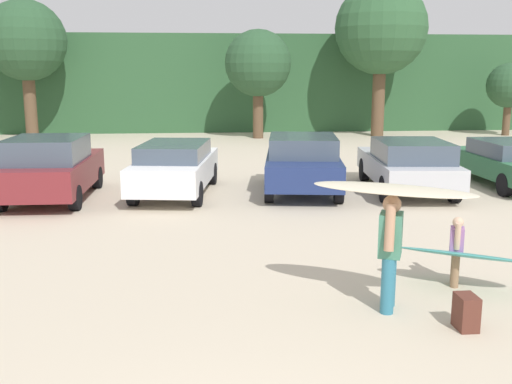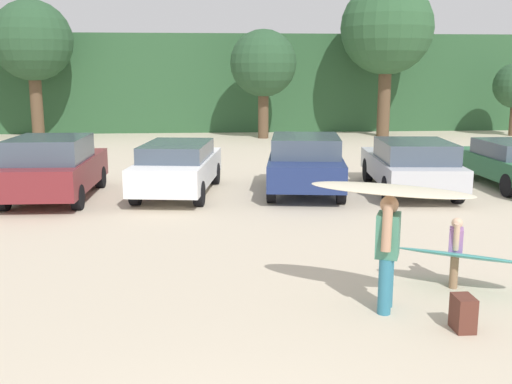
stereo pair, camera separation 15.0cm
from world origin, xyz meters
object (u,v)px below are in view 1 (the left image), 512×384
object	(u,v)px
parked_car_forest_green	(509,162)
surfboard_teal	(463,255)
parked_car_maroon	(50,167)
parked_car_silver	(408,164)
backpack_dropped	(466,312)
parked_car_navy	(303,162)
parked_car_white	(175,166)
person_child	(456,247)
surfboard_cream	(392,189)
person_adult	(390,246)

from	to	relation	value
parked_car_forest_green	surfboard_teal	distance (m)	9.21
parked_car_maroon	surfboard_teal	xyz separation A→B (m)	(7.70, -7.07, -0.32)
parked_car_silver	backpack_dropped	distance (m)	8.98
parked_car_navy	backpack_dropped	size ratio (longest dim) A/B	9.49
parked_car_white	surfboard_teal	size ratio (longest dim) A/B	2.32
parked_car_silver	surfboard_teal	distance (m)	7.42
parked_car_navy	parked_car_silver	distance (m)	2.83
surfboard_teal	parked_car_navy	bearing A→B (deg)	-50.82
parked_car_forest_green	person_child	size ratio (longest dim) A/B	4.18
surfboard_cream	surfboard_teal	size ratio (longest dim) A/B	1.10
parked_car_white	parked_car_forest_green	size ratio (longest dim) A/B	1.03
parked_car_silver	surfboard_cream	size ratio (longest dim) A/B	2.15
person_child	person_adult	bearing A→B (deg)	54.47
surfboard_cream	person_child	bearing A→B (deg)	-116.36
parked_car_white	parked_car_silver	bearing A→B (deg)	-84.16
parked_car_forest_green	parked_car_white	bearing A→B (deg)	92.21
person_adult	surfboard_teal	distance (m)	1.60
surfboard_teal	backpack_dropped	distance (m)	1.59
parked_car_maroon	surfboard_cream	bearing A→B (deg)	-140.04
parked_car_white	surfboard_cream	bearing A→B (deg)	-150.60
person_child	surfboard_teal	distance (m)	0.15
parked_car_navy	surfboard_teal	distance (m)	7.54
parked_car_navy	surfboard_cream	size ratio (longest dim) A/B	1.94
surfboard_cream	backpack_dropped	size ratio (longest dim) A/B	4.88
parked_car_navy	surfboard_cream	distance (m)	8.25
parked_car_forest_green	backpack_dropped	distance (m)	10.77
parked_car_navy	person_adult	size ratio (longest dim) A/B	2.66
person_adult	backpack_dropped	size ratio (longest dim) A/B	3.57
parked_car_forest_green	person_adult	size ratio (longest dim) A/B	2.80
surfboard_cream	backpack_dropped	bearing A→B (deg)	169.79
person_adult	surfboard_teal	size ratio (longest dim) A/B	0.80
parked_car_silver	backpack_dropped	bearing A→B (deg)	171.00
parked_car_maroon	parked_car_silver	size ratio (longest dim) A/B	0.89
parked_car_white	surfboard_teal	world-z (taller)	parked_car_white
parked_car_white	person_child	size ratio (longest dim) A/B	4.32
parked_car_maroon	person_adult	world-z (taller)	parked_car_maroon
parked_car_navy	surfboard_cream	xyz separation A→B (m)	(-0.20, -8.20, 0.87)
parked_car_navy	person_child	size ratio (longest dim) A/B	3.98
backpack_dropped	parked_car_forest_green	bearing A→B (deg)	59.87
parked_car_navy	parked_car_forest_green	distance (m)	6.02
parked_car_maroon	backpack_dropped	xyz separation A→B (m)	(7.11, -8.53, -0.60)
parked_car_forest_green	person_adult	bearing A→B (deg)	144.20
surfboard_teal	backpack_dropped	size ratio (longest dim) A/B	4.44
person_adult	surfboard_teal	xyz separation A→B (m)	(1.37, 0.73, -0.39)
parked_car_white	parked_car_forest_green	bearing A→B (deg)	-79.56
person_child	parked_car_forest_green	bearing A→B (deg)	-100.21
parked_car_silver	backpack_dropped	size ratio (longest dim) A/B	10.49
person_adult	backpack_dropped	distance (m)	1.27
parked_car_forest_green	person_child	bearing A→B (deg)	147.79
parked_car_silver	surfboard_cream	xyz separation A→B (m)	(-3.03, -7.99, 0.92)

